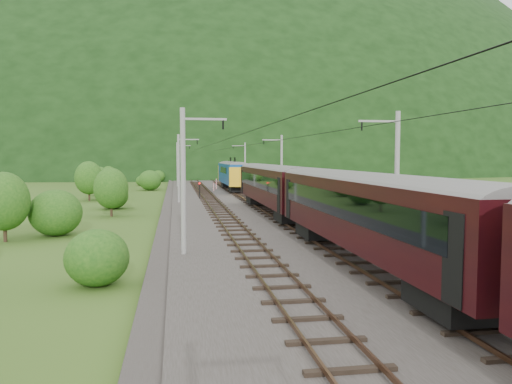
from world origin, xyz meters
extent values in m
plane|color=#35581B|center=(0.00, 0.00, 0.00)|extent=(600.00, 600.00, 0.00)
cube|color=#38332D|center=(0.00, 10.00, 0.15)|extent=(14.00, 220.00, 0.30)
cube|color=#533523|center=(-3.12, 10.00, 0.49)|extent=(0.08, 220.00, 0.15)
cube|color=#533523|center=(-1.68, 10.00, 0.49)|extent=(0.08, 220.00, 0.15)
cube|color=black|center=(-2.40, 10.00, 0.36)|extent=(2.40, 220.00, 0.12)
cube|color=#533523|center=(1.68, 10.00, 0.49)|extent=(0.08, 220.00, 0.15)
cube|color=#533523|center=(3.12, 10.00, 0.49)|extent=(0.08, 220.00, 0.15)
cube|color=black|center=(2.40, 10.00, 0.36)|extent=(2.40, 220.00, 0.12)
cylinder|color=gray|center=(-6.20, 0.00, 4.30)|extent=(0.28, 0.28, 8.00)
cube|color=gray|center=(-5.00, 0.00, 7.70)|extent=(2.40, 0.12, 0.12)
cylinder|color=black|center=(-4.00, 0.00, 7.40)|extent=(0.10, 0.10, 0.50)
cylinder|color=gray|center=(-6.20, 32.00, 4.30)|extent=(0.28, 0.28, 8.00)
cube|color=gray|center=(-5.00, 32.00, 7.70)|extent=(2.40, 0.12, 0.12)
cylinder|color=black|center=(-4.00, 32.00, 7.40)|extent=(0.10, 0.10, 0.50)
cylinder|color=gray|center=(-6.20, 64.00, 4.30)|extent=(0.28, 0.28, 8.00)
cube|color=gray|center=(-5.00, 64.00, 7.70)|extent=(2.40, 0.12, 0.12)
cylinder|color=black|center=(-4.00, 64.00, 7.40)|extent=(0.10, 0.10, 0.50)
cylinder|color=gray|center=(-6.20, 96.00, 4.30)|extent=(0.28, 0.28, 8.00)
cube|color=gray|center=(-5.00, 96.00, 7.70)|extent=(2.40, 0.12, 0.12)
cylinder|color=black|center=(-4.00, 96.00, 7.40)|extent=(0.10, 0.10, 0.50)
cylinder|color=gray|center=(-6.20, 128.00, 4.30)|extent=(0.28, 0.28, 8.00)
cube|color=gray|center=(-5.00, 128.00, 7.70)|extent=(2.40, 0.12, 0.12)
cylinder|color=black|center=(-4.00, 128.00, 7.40)|extent=(0.10, 0.10, 0.50)
cylinder|color=gray|center=(6.20, 0.00, 4.30)|extent=(0.28, 0.28, 8.00)
cube|color=gray|center=(5.00, 0.00, 7.70)|extent=(2.40, 0.12, 0.12)
cylinder|color=black|center=(4.00, 0.00, 7.40)|extent=(0.10, 0.10, 0.50)
cylinder|color=gray|center=(6.20, 32.00, 4.30)|extent=(0.28, 0.28, 8.00)
cube|color=gray|center=(5.00, 32.00, 7.70)|extent=(2.40, 0.12, 0.12)
cylinder|color=black|center=(4.00, 32.00, 7.40)|extent=(0.10, 0.10, 0.50)
cylinder|color=gray|center=(6.20, 64.00, 4.30)|extent=(0.28, 0.28, 8.00)
cube|color=gray|center=(5.00, 64.00, 7.70)|extent=(2.40, 0.12, 0.12)
cylinder|color=black|center=(4.00, 64.00, 7.40)|extent=(0.10, 0.10, 0.50)
cylinder|color=gray|center=(6.20, 96.00, 4.30)|extent=(0.28, 0.28, 8.00)
cube|color=gray|center=(5.00, 96.00, 7.70)|extent=(2.40, 0.12, 0.12)
cylinder|color=black|center=(4.00, 96.00, 7.40)|extent=(0.10, 0.10, 0.50)
cylinder|color=gray|center=(6.20, 128.00, 4.30)|extent=(0.28, 0.28, 8.00)
cube|color=gray|center=(5.00, 128.00, 7.70)|extent=(2.40, 0.12, 0.12)
cylinder|color=black|center=(4.00, 128.00, 7.40)|extent=(0.10, 0.10, 0.50)
cylinder|color=black|center=(-2.40, 10.00, 7.10)|extent=(0.03, 198.00, 0.03)
cylinder|color=black|center=(2.40, 10.00, 7.10)|extent=(0.03, 198.00, 0.03)
ellipsoid|color=black|center=(0.00, 260.00, 0.00)|extent=(504.00, 360.00, 244.00)
cube|color=black|center=(2.40, -4.81, 3.02)|extent=(2.97, 22.50, 3.07)
cylinder|color=slate|center=(2.40, -4.81, 4.41)|extent=(2.97, 22.39, 2.97)
cube|color=black|center=(0.90, -4.81, 3.39)|extent=(0.05, 19.80, 1.18)
cube|color=black|center=(3.90, -4.81, 3.39)|extent=(0.05, 19.80, 1.18)
cube|color=black|center=(2.40, -12.68, 1.03)|extent=(2.25, 3.27, 0.92)
cube|color=black|center=(2.40, 3.07, 1.03)|extent=(2.25, 3.27, 0.92)
cube|color=black|center=(2.40, 18.61, 3.02)|extent=(2.97, 22.50, 3.07)
cylinder|color=slate|center=(2.40, 18.61, 4.41)|extent=(2.97, 22.39, 2.97)
cube|color=black|center=(0.90, 18.61, 3.39)|extent=(0.05, 19.80, 1.18)
cube|color=black|center=(3.90, 18.61, 3.39)|extent=(0.05, 19.80, 1.18)
cube|color=black|center=(2.40, 10.73, 1.03)|extent=(2.25, 3.27, 0.92)
cube|color=black|center=(2.40, 26.48, 1.03)|extent=(2.25, 3.27, 0.92)
cube|color=navy|center=(2.40, 51.23, 3.02)|extent=(2.97, 18.41, 3.07)
cylinder|color=slate|center=(2.40, 51.23, 4.41)|extent=(2.97, 18.32, 2.97)
cube|color=black|center=(0.90, 51.23, 3.39)|extent=(0.05, 16.20, 1.18)
cube|color=black|center=(3.90, 51.23, 3.39)|extent=(0.05, 16.20, 1.18)
cube|color=black|center=(2.40, 44.78, 1.03)|extent=(2.25, 3.27, 0.92)
cube|color=black|center=(2.40, 57.67, 1.03)|extent=(2.25, 3.27, 0.92)
cube|color=yellow|center=(2.40, 60.23, 2.82)|extent=(3.03, 0.50, 2.76)
cube|color=yellow|center=(2.40, 42.22, 2.82)|extent=(3.03, 0.50, 2.76)
cube|color=black|center=(2.40, 54.23, 5.12)|extent=(0.08, 1.60, 0.92)
cylinder|color=red|center=(-0.67, 50.72, 0.95)|extent=(0.14, 0.14, 1.29)
cylinder|color=red|center=(0.18, 55.72, 1.16)|extent=(0.18, 0.18, 1.71)
cylinder|color=black|center=(-3.56, 36.29, 1.26)|extent=(0.13, 0.13, 1.93)
sphere|color=red|center=(-3.56, 36.29, 2.28)|extent=(0.23, 0.23, 0.23)
ellipsoid|color=#1B4C14|center=(-10.04, -5.16, 1.25)|extent=(2.78, 2.78, 2.50)
ellipsoid|color=#1B4C14|center=(-15.08, 9.74, 1.66)|extent=(3.69, 3.69, 3.32)
ellipsoid|color=#1B4C14|center=(-13.31, 28.27, 1.46)|extent=(3.25, 3.25, 2.93)
ellipsoid|color=#1B4C14|center=(-15.45, 40.55, 1.66)|extent=(3.70, 3.70, 3.33)
ellipsoid|color=#1B4C14|center=(-10.82, 58.24, 1.70)|extent=(3.79, 3.79, 3.41)
ellipsoid|color=#1B4C14|center=(-13.08, 71.74, 1.00)|extent=(2.22, 2.22, 2.00)
ellipsoid|color=#1B4C14|center=(-10.36, 86.89, 1.32)|extent=(2.93, 2.93, 2.64)
cylinder|color=black|center=(-17.83, 7.62, 1.27)|extent=(0.24, 0.24, 2.53)
ellipsoid|color=#1B4C14|center=(-17.83, 7.62, 2.71)|extent=(3.25, 3.25, 3.91)
cylinder|color=black|center=(-12.63, 21.12, 1.26)|extent=(0.24, 0.24, 2.51)
ellipsoid|color=#1B4C14|center=(-12.63, 21.12, 2.69)|extent=(3.23, 3.23, 3.88)
cylinder|color=black|center=(-17.55, 38.99, 1.38)|extent=(0.24, 0.24, 2.77)
ellipsoid|color=#1B4C14|center=(-17.55, 38.99, 2.97)|extent=(3.56, 3.56, 4.27)
cylinder|color=black|center=(-17.64, 48.66, 1.14)|extent=(0.24, 0.24, 2.28)
ellipsoid|color=#1B4C14|center=(-17.64, 48.66, 2.45)|extent=(2.94, 2.94, 3.53)
cylinder|color=black|center=(-18.03, 62.10, 1.10)|extent=(0.24, 0.24, 2.20)
ellipsoid|color=#1B4C14|center=(-18.03, 62.10, 2.36)|extent=(2.83, 2.83, 3.40)
ellipsoid|color=#1B4C14|center=(11.54, 17.15, 1.22)|extent=(2.71, 2.71, 2.44)
ellipsoid|color=#1B4C14|center=(14.36, 39.96, 1.07)|extent=(2.38, 2.38, 2.14)
ellipsoid|color=#1B4C14|center=(9.99, 62.96, 1.15)|extent=(2.55, 2.55, 2.30)
camera|label=1|loc=(-6.64, -27.47, 5.64)|focal=35.00mm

